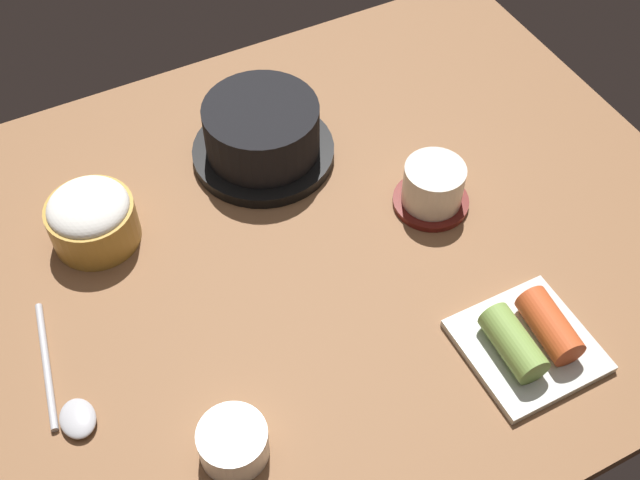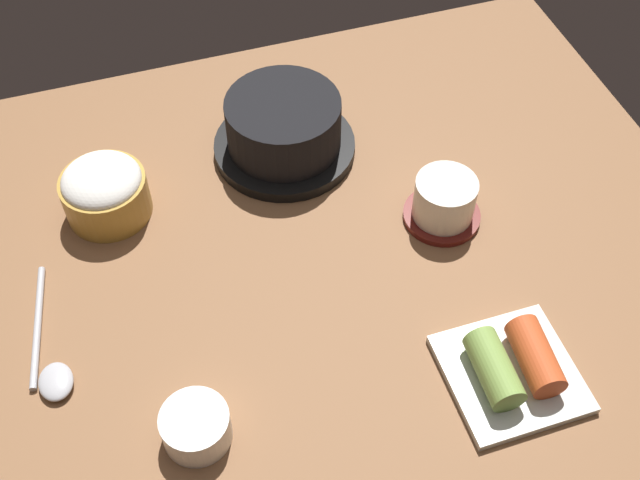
# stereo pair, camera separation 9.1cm
# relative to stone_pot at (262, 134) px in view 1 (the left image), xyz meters

# --- Properties ---
(dining_table) EXTENTS (1.00, 0.76, 0.02)m
(dining_table) POSITION_rel_stone_pot_xyz_m (-0.03, -0.16, -0.05)
(dining_table) COLOR brown
(dining_table) RESTS_ON ground
(stone_pot) EXTENTS (0.18, 0.18, 0.08)m
(stone_pot) POSITION_rel_stone_pot_xyz_m (0.00, 0.00, 0.00)
(stone_pot) COLOR black
(stone_pot) RESTS_ON dining_table
(rice_bowl) EXTENTS (0.10, 0.10, 0.07)m
(rice_bowl) POSITION_rel_stone_pot_xyz_m (-0.23, -0.03, -0.00)
(rice_bowl) COLOR #B78C38
(rice_bowl) RESTS_ON dining_table
(tea_cup_with_saucer) EXTENTS (0.09, 0.09, 0.06)m
(tea_cup_with_saucer) POSITION_rel_stone_pot_xyz_m (0.15, -0.17, -0.01)
(tea_cup_with_saucer) COLOR maroon
(tea_cup_with_saucer) RESTS_ON dining_table
(kimchi_plate) EXTENTS (0.13, 0.13, 0.05)m
(kimchi_plate) POSITION_rel_stone_pot_xyz_m (0.13, -0.39, -0.02)
(kimchi_plate) COLOR silver
(kimchi_plate) RESTS_ON dining_table
(side_bowl_near) EXTENTS (0.07, 0.07, 0.04)m
(side_bowl_near) POSITION_rel_stone_pot_xyz_m (-0.20, -0.36, -0.02)
(side_bowl_near) COLOR white
(side_bowl_near) RESTS_ON dining_table
(spoon) EXTENTS (0.05, 0.18, 0.01)m
(spoon) POSITION_rel_stone_pot_xyz_m (-0.33, -0.23, -0.03)
(spoon) COLOR #B7B7BC
(spoon) RESTS_ON dining_table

